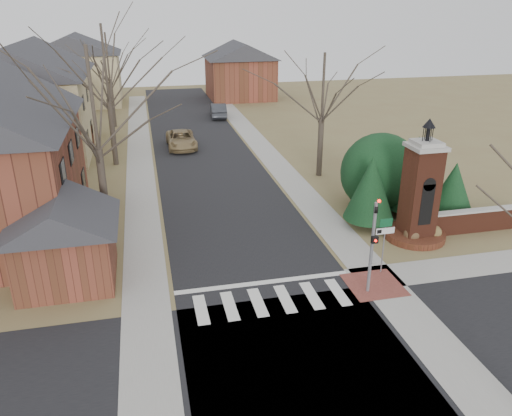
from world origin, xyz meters
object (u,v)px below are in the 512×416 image
object	(u,v)px
sign_post	(385,235)
pickup_truck	(181,140)
traffic_signal_pole	(373,238)
brick_gate_monument	(419,200)
distant_car	(218,110)

from	to	relation	value
sign_post	pickup_truck	bearing A→B (deg)	106.91
traffic_signal_pole	sign_post	xyz separation A→B (m)	(1.29, 1.41, -0.64)
traffic_signal_pole	pickup_truck	world-z (taller)	traffic_signal_pole
sign_post	brick_gate_monument	world-z (taller)	brick_gate_monument
traffic_signal_pole	pickup_truck	distance (m)	25.82
brick_gate_monument	pickup_truck	distance (m)	23.26
sign_post	distant_car	world-z (taller)	sign_post
pickup_truck	sign_post	bearing A→B (deg)	-73.53
sign_post	brick_gate_monument	size ratio (longest dim) A/B	0.42
traffic_signal_pole	brick_gate_monument	xyz separation A→B (m)	(4.70, 4.42, -0.42)
traffic_signal_pole	pickup_truck	size ratio (longest dim) A/B	0.87
sign_post	pickup_truck	world-z (taller)	sign_post
traffic_signal_pole	distant_car	bearing A→B (deg)	91.41
brick_gate_monument	pickup_truck	size ratio (longest dim) A/B	1.26
distant_car	brick_gate_monument	bearing A→B (deg)	104.95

